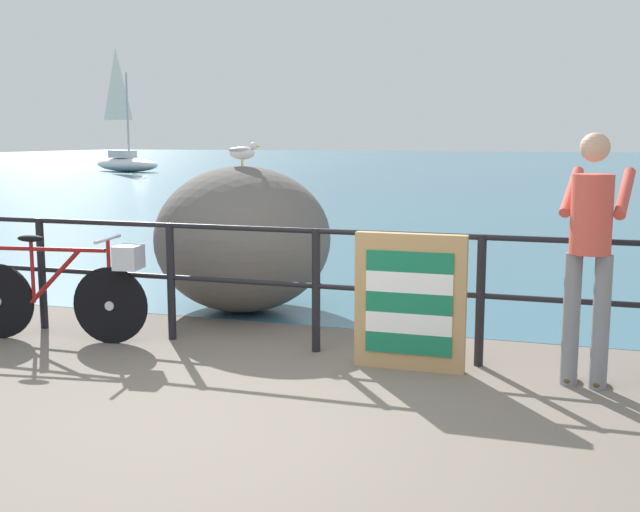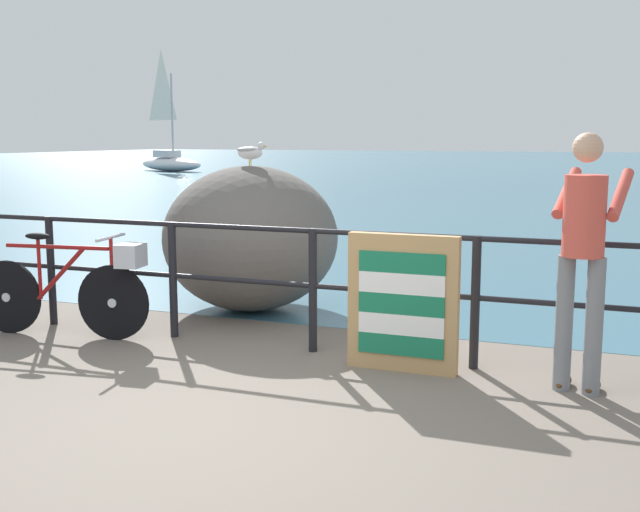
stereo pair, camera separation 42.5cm
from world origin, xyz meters
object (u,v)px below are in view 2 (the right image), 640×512
Objects in this scene: bicycle at (74,285)px; person_at_railing at (583,250)px; breakwater_boulder_main at (251,238)px; sailboat at (170,157)px; folded_deckchair_stack at (403,303)px; seagull at (250,152)px.

bicycle is 0.95× the size of person_at_railing.
sailboat reaches higher than breakwater_boulder_main.
breakwater_boulder_main is at bearing 51.37° from bicycle.
person_at_railing is 3.61m from breakwater_boulder_main.
sailboat is at bearing 124.76° from folded_deckchair_stack.
seagull is at bearing -37.33° from sailboat.
folded_deckchair_stack is 2.51m from breakwater_boulder_main.
folded_deckchair_stack is at bearing -36.91° from breakwater_boulder_main.
person_at_railing is 3.65m from seagull.
person_at_railing is 5.24× the size of seagull.
person_at_railing reaches higher than seagull.
folded_deckchair_stack is at bearing -42.05° from seagull.
bicycle is 2.94m from folded_deckchair_stack.
folded_deckchair_stack is 35.53m from sailboat.
breakwater_boulder_main is at bearing -133.73° from seagull.
breakwater_boulder_main is 0.87m from seagull.
seagull is at bearing 51.32° from bicycle.
bicycle is 0.27× the size of sailboat.
bicycle is 4.97× the size of seagull.
sailboat reaches higher than bicycle.
seagull is 33.18m from sailboat.
bicycle is 1.62× the size of folded_deckchair_stack.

